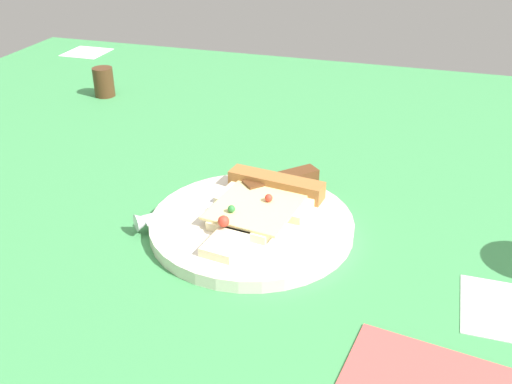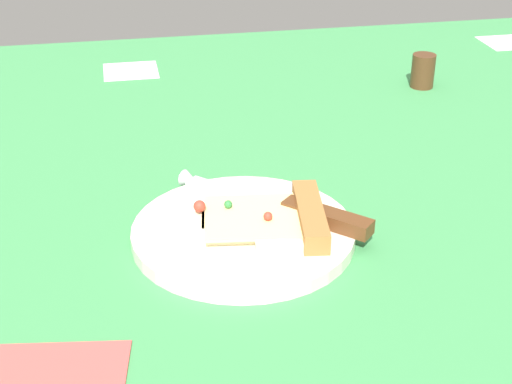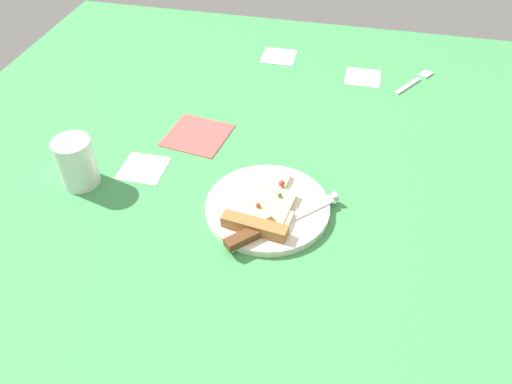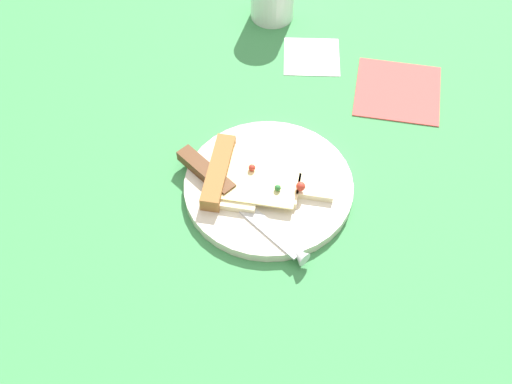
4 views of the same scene
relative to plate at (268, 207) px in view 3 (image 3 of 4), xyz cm
name	(u,v)px [view 3 (image 3 of 4)]	position (x,y,z in cm)	size (l,w,h in cm)	color
ground_plane	(263,192)	(2.30, -6.37, -2.23)	(154.98, 154.98, 3.00)	#3D8C4C
plate	(268,207)	(0.00, 0.00, 0.00)	(23.35, 23.35, 1.47)	silver
pizza_slice	(263,211)	(0.34, 2.56, 1.52)	(12.38, 18.29, 2.58)	beige
knife	(273,225)	(-2.06, 5.41, 1.34)	(18.28, 18.63, 2.45)	silver
drinking_glass	(76,163)	(37.92, 0.35, 4.33)	(7.37, 7.37, 10.12)	silver
fork	(416,80)	(-27.62, -54.49, -0.34)	(9.85, 13.81, 0.80)	silver
napkin	(197,135)	(20.13, -19.71, -0.54)	(13.00, 13.00, 0.40)	#E54C47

